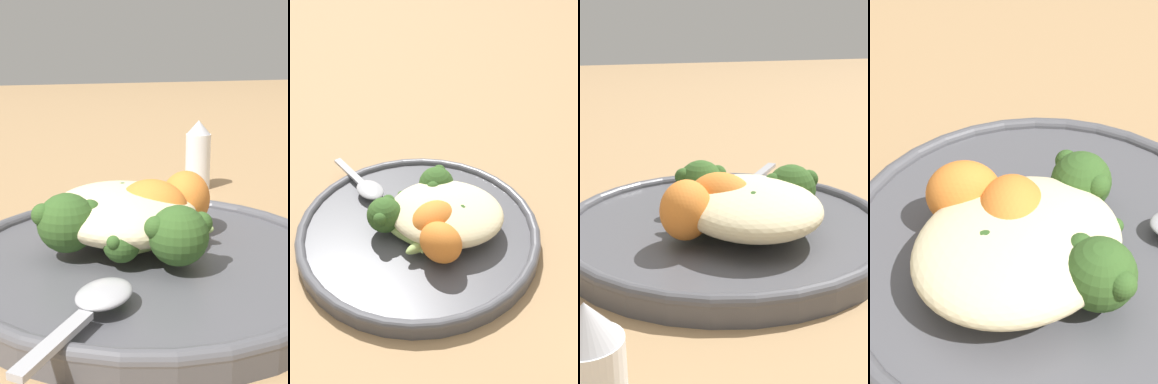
# 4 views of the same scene
# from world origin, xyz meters

# --- Properties ---
(ground_plane) EXTENTS (4.00, 4.00, 0.00)m
(ground_plane) POSITION_xyz_m (0.00, 0.00, 0.00)
(ground_plane) COLOR #9E7A51
(plate) EXTENTS (0.29, 0.29, 0.02)m
(plate) POSITION_xyz_m (-0.00, 0.02, 0.01)
(plate) COLOR #4C4C51
(plate) RESTS_ON ground_plane
(quinoa_mound) EXTENTS (0.13, 0.11, 0.04)m
(quinoa_mound) POSITION_xyz_m (-0.03, 0.01, 0.04)
(quinoa_mound) COLOR beige
(quinoa_mound) RESTS_ON plate
(broccoli_stalk_0) EXTENTS (0.08, 0.08, 0.04)m
(broccoli_stalk_0) POSITION_xyz_m (-0.04, 0.02, 0.04)
(broccoli_stalk_0) COLOR #9EBC66
(broccoli_stalk_0) RESTS_ON plate
(broccoli_stalk_1) EXTENTS (0.04, 0.13, 0.04)m
(broccoli_stalk_1) POSITION_xyz_m (-0.01, -0.03, 0.04)
(broccoli_stalk_1) COLOR #9EBC66
(broccoli_stalk_1) RESTS_ON plate
(broccoli_stalk_2) EXTENTS (0.06, 0.09, 0.03)m
(broccoli_stalk_2) POSITION_xyz_m (0.01, 0.01, 0.03)
(broccoli_stalk_2) COLOR #9EBC66
(broccoli_stalk_2) RESTS_ON plate
(broccoli_stalk_3) EXTENTS (0.08, 0.06, 0.04)m
(broccoli_stalk_3) POSITION_xyz_m (0.03, 0.03, 0.04)
(broccoli_stalk_3) COLOR #9EBC66
(broccoli_stalk_3) RESTS_ON plate
(sweet_potato_chunk_0) EXTENTS (0.07, 0.07, 0.05)m
(sweet_potato_chunk_0) POSITION_xyz_m (-0.02, 0.03, 0.04)
(sweet_potato_chunk_0) COLOR orange
(sweet_potato_chunk_0) RESTS_ON plate
(sweet_potato_chunk_1) EXTENTS (0.06, 0.06, 0.05)m
(sweet_potato_chunk_1) POSITION_xyz_m (-0.04, 0.06, 0.05)
(sweet_potato_chunk_1) COLOR orange
(sweet_potato_chunk_1) RESTS_ON plate
(spoon) EXTENTS (0.09, 0.08, 0.01)m
(spoon) POSITION_xyz_m (0.08, -0.04, 0.03)
(spoon) COLOR #A3A3A8
(spoon) RESTS_ON plate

